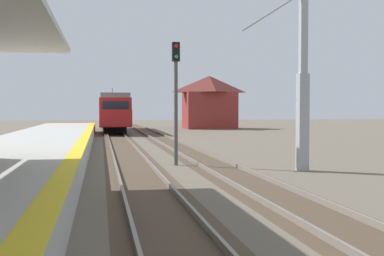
{
  "coord_description": "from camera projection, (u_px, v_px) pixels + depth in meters",
  "views": [
    {
      "loc": [
        0.59,
        1.43,
        2.4
      ],
      "look_at": [
        1.98,
        9.11,
        2.1
      ],
      "focal_mm": 47.3,
      "sensor_mm": 36.0,
      "label": 1
    }
  ],
  "objects": [
    {
      "name": "track_pair_middle",
      "position": [
        227.0,
        171.0,
        19.19
      ],
      "size": [
        2.34,
        120.0,
        0.16
      ],
      "color": "#4C3D2D",
      "rests_on": "ground"
    },
    {
      "name": "catenary_pylon_far_side",
      "position": [
        295.0,
        77.0,
        19.36
      ],
      "size": [
        5.0,
        0.4,
        7.5
      ],
      "color": "#9EA3A8",
      "rests_on": "ground"
    },
    {
      "name": "approaching_train",
      "position": [
        113.0,
        111.0,
        53.72
      ],
      "size": [
        2.93,
        19.6,
        4.76
      ],
      "color": "maroon",
      "rests_on": "ground"
    },
    {
      "name": "rail_signal_post",
      "position": [
        176.0,
        90.0,
        21.32
      ],
      "size": [
        0.32,
        0.34,
        5.2
      ],
      "color": "#4C4C4C",
      "rests_on": "ground"
    },
    {
      "name": "distant_trackside_house",
      "position": [
        209.0,
        101.0,
        61.31
      ],
      "size": [
        6.6,
        5.28,
        6.4
      ],
      "color": "maroon",
      "rests_on": "ground"
    },
    {
      "name": "track_pair_nearest_platform",
      "position": [
        137.0,
        173.0,
        18.58
      ],
      "size": [
        2.34,
        120.0,
        0.16
      ],
      "color": "#4C3D2D",
      "rests_on": "ground"
    }
  ]
}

